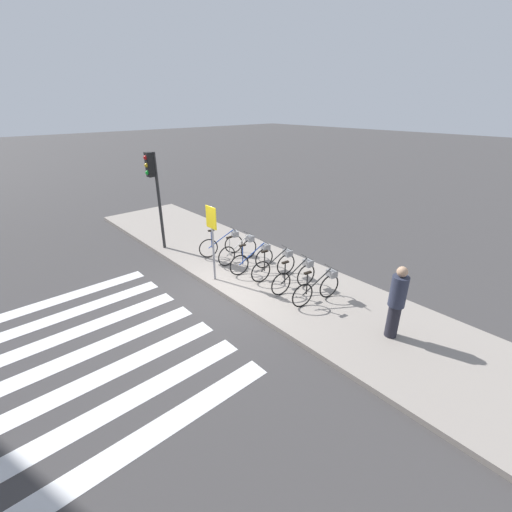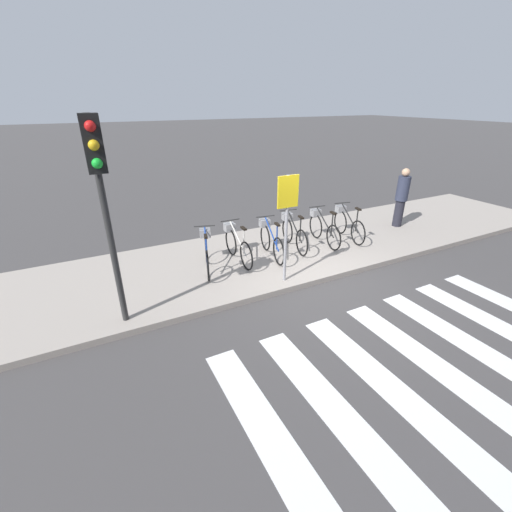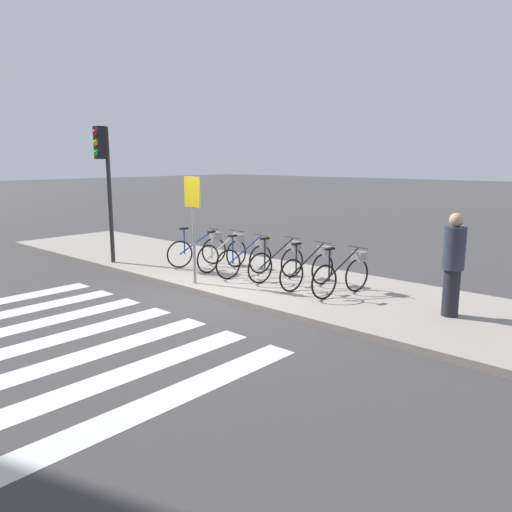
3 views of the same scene
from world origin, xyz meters
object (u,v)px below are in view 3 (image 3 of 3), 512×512
object	(u,v)px
parked_bicycle_0	(201,248)
parked_bicycle_5	(345,273)
parked_bicycle_3	(280,260)
parked_bicycle_2	(248,257)
sign_post	(193,211)
traffic_light	(104,166)
pedestrian	(453,263)
parked_bicycle_1	(226,251)
parked_bicycle_4	(311,266)

from	to	relation	value
parked_bicycle_0	parked_bicycle_5	distance (m)	3.96
parked_bicycle_0	parked_bicycle_3	distance (m)	2.32
parked_bicycle_2	sign_post	xyz separation A→B (m)	(-0.35, -1.23, 1.05)
traffic_light	parked_bicycle_0	bearing A→B (deg)	34.71
traffic_light	sign_post	size ratio (longest dim) A/B	1.51
pedestrian	parked_bicycle_2	bearing A→B (deg)	-178.47
parked_bicycle_1	parked_bicycle_5	size ratio (longest dim) A/B	1.01
parked_bicycle_1	parked_bicycle_4	world-z (taller)	same
parked_bicycle_4	pedestrian	distance (m)	2.79
parked_bicycle_4	traffic_light	xyz separation A→B (m)	(-5.06, -1.38, 1.92)
parked_bicycle_3	traffic_light	bearing A→B (deg)	-160.82
parked_bicycle_5	pedestrian	xyz separation A→B (m)	(1.96, 0.05, 0.46)
parked_bicycle_2	pedestrian	world-z (taller)	pedestrian
parked_bicycle_3	parked_bicycle_4	size ratio (longest dim) A/B	1.00
parked_bicycle_2	parked_bicycle_4	xyz separation A→B (m)	(1.60, 0.10, 0.00)
parked_bicycle_1	pedestrian	xyz separation A→B (m)	(5.17, 0.00, 0.46)
parked_bicycle_1	parked_bicycle_5	bearing A→B (deg)	-0.76
parked_bicycle_1	pedestrian	distance (m)	5.19
traffic_light	pedestrian	bearing A→B (deg)	10.18
parked_bicycle_2	parked_bicycle_3	world-z (taller)	same
parked_bicycle_4	pedestrian	size ratio (longest dim) A/B	0.91
parked_bicycle_4	pedestrian	bearing A→B (deg)	0.41
parked_bicycle_1	traffic_light	world-z (taller)	traffic_light
parked_bicycle_3	parked_bicycle_5	size ratio (longest dim) A/B	1.00
parked_bicycle_0	traffic_light	world-z (taller)	traffic_light
pedestrian	traffic_light	world-z (taller)	traffic_light
parked_bicycle_4	traffic_light	bearing A→B (deg)	-164.71
pedestrian	parked_bicycle_1	bearing A→B (deg)	-179.97
parked_bicycle_3	sign_post	distance (m)	2.07
pedestrian	traffic_light	size ratio (longest dim) A/B	0.51
parked_bicycle_1	parked_bicycle_5	xyz separation A→B (m)	(3.20, -0.04, 0.00)
parked_bicycle_1	parked_bicycle_4	bearing A→B (deg)	-0.40
parked_bicycle_0	parked_bicycle_2	size ratio (longest dim) A/B	0.97
parked_bicycle_0	parked_bicycle_4	distance (m)	3.17
parked_bicycle_2	parked_bicycle_0	bearing A→B (deg)	179.02
pedestrian	parked_bicycle_3	bearing A→B (deg)	179.03
parked_bicycle_2	traffic_light	xyz separation A→B (m)	(-3.47, -1.29, 1.92)
pedestrian	traffic_light	bearing A→B (deg)	-169.82
parked_bicycle_0	parked_bicycle_5	xyz separation A→B (m)	(3.96, 0.04, 0.00)
pedestrian	parked_bicycle_4	bearing A→B (deg)	-179.59
parked_bicycle_3	parked_bicycle_1	bearing A→B (deg)	-177.65
parked_bicycle_0	traffic_light	size ratio (longest dim) A/B	0.45
parked_bicycle_4	sign_post	bearing A→B (deg)	-145.67
parked_bicycle_1	traffic_light	bearing A→B (deg)	-152.13
parked_bicycle_0	parked_bicycle_5	size ratio (longest dim) A/B	0.97
parked_bicycle_0	parked_bicycle_1	distance (m)	0.76
parked_bicycle_2	parked_bicycle_4	distance (m)	1.60
parked_bicycle_3	traffic_light	distance (m)	4.85
parked_bicycle_2	parked_bicycle_5	xyz separation A→B (m)	(2.39, 0.07, 0.00)
parked_bicycle_3	parked_bicycle_5	bearing A→B (deg)	-3.70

